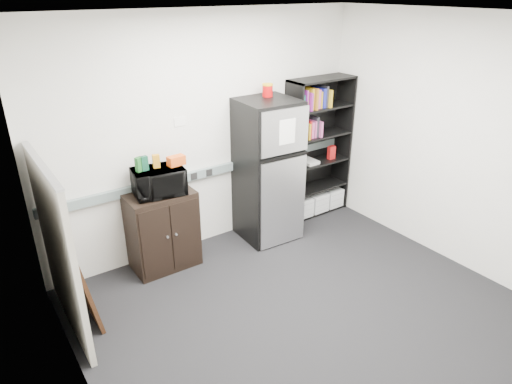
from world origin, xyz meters
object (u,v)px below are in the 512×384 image
at_px(cubicle_partition, 58,250).
at_px(microwave, 159,182).
at_px(refrigerator, 267,171).
at_px(cabinet, 163,230).
at_px(bookshelf, 318,149).

relative_size(cubicle_partition, microwave, 3.12).
height_order(microwave, refrigerator, refrigerator).
distance_m(cabinet, microwave, 0.59).
distance_m(bookshelf, refrigerator, 0.95).
relative_size(cubicle_partition, refrigerator, 0.94).
bearing_deg(microwave, cabinet, 97.93).
relative_size(bookshelf, cubicle_partition, 1.14).
distance_m(cubicle_partition, microwave, 1.23).
bearing_deg(refrigerator, microwave, -179.61).
relative_size(bookshelf, refrigerator, 1.07).
height_order(cubicle_partition, refrigerator, refrigerator).
relative_size(microwave, refrigerator, 0.30).
height_order(bookshelf, refrigerator, bookshelf).
bearing_deg(cabinet, refrigerator, -3.38).
distance_m(cubicle_partition, refrigerator, 2.51).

